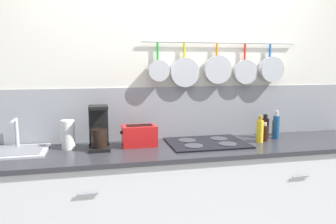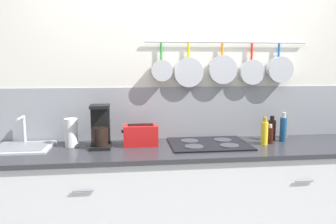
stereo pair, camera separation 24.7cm
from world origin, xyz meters
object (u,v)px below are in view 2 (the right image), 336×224
(paper_towel_roll, at_px, (71,133))
(bottle_sesame_oil, at_px, (283,129))
(toaster, at_px, (141,135))
(bottle_hot_sauce, at_px, (272,129))
(bottle_cooking_wine, at_px, (270,135))
(bottle_olive_oil, at_px, (264,133))
(coffee_maker, at_px, (100,129))
(bottle_vinegar, at_px, (284,129))

(paper_towel_roll, height_order, bottle_sesame_oil, bottle_sesame_oil)
(toaster, xyz_separation_m, bottle_sesame_oil, (1.18, -0.01, 0.02))
(bottle_hot_sauce, bearing_deg, bottle_cooking_wine, -119.22)
(paper_towel_roll, relative_size, bottle_olive_oil, 0.99)
(coffee_maker, bearing_deg, toaster, 3.64)
(bottle_hot_sauce, bearing_deg, coffee_maker, -177.14)
(bottle_sesame_oil, bearing_deg, bottle_vinegar, 61.21)
(bottle_sesame_oil, bearing_deg, bottle_hot_sauce, 139.85)
(paper_towel_roll, xyz_separation_m, bottle_cooking_wine, (1.58, -0.09, -0.04))
(bottle_olive_oil, xyz_separation_m, bottle_hot_sauce, (0.13, 0.15, -0.01))
(bottle_cooking_wine, height_order, bottle_hot_sauce, bottle_hot_sauce)
(paper_towel_roll, distance_m, bottle_sesame_oil, 1.72)
(bottle_cooking_wine, xyz_separation_m, bottle_hot_sauce, (0.07, 0.12, 0.02))
(toaster, relative_size, bottle_cooking_wine, 1.80)
(toaster, height_order, bottle_hot_sauce, bottle_hot_sauce)
(bottle_olive_oil, height_order, bottle_vinegar, bottle_olive_oil)
(bottle_olive_oil, distance_m, bottle_hot_sauce, 0.20)
(toaster, relative_size, bottle_sesame_oil, 1.17)
(paper_towel_roll, xyz_separation_m, toaster, (0.54, -0.02, -0.03))
(coffee_maker, bearing_deg, bottle_cooking_wine, -2.11)
(toaster, bearing_deg, bottle_vinegar, 5.42)
(bottle_olive_oil, xyz_separation_m, bottle_cooking_wine, (0.06, 0.03, -0.03))
(bottle_cooking_wine, bearing_deg, toaster, 176.18)
(bottle_vinegar, bearing_deg, bottle_sesame_oil, -118.79)
(bottle_vinegar, bearing_deg, toaster, -174.58)
(paper_towel_roll, xyz_separation_m, bottle_vinegar, (1.79, 0.10, -0.04))
(coffee_maker, distance_m, toaster, 0.32)
(bottle_vinegar, bearing_deg, paper_towel_roll, -176.95)
(coffee_maker, distance_m, bottle_cooking_wine, 1.36)
(paper_towel_roll, distance_m, coffee_maker, 0.23)
(paper_towel_roll, bearing_deg, bottle_sesame_oil, -1.08)
(bottle_olive_oil, relative_size, bottle_sesame_oil, 0.92)
(toaster, xyz_separation_m, bottle_cooking_wine, (1.04, -0.07, -0.01))
(paper_towel_roll, xyz_separation_m, bottle_sesame_oil, (1.72, -0.03, -0.00))
(bottle_cooking_wine, bearing_deg, bottle_hot_sauce, 60.78)
(bottle_vinegar, bearing_deg, bottle_cooking_wine, -138.02)
(bottle_olive_oil, distance_m, bottle_sesame_oil, 0.22)
(toaster, bearing_deg, bottle_hot_sauce, 2.65)
(bottle_cooking_wine, bearing_deg, bottle_olive_oil, -152.64)
(bottle_cooking_wine, bearing_deg, bottle_vinegar, 41.98)
(coffee_maker, relative_size, bottle_vinegar, 1.99)
(bottle_olive_oil, bearing_deg, toaster, 174.03)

